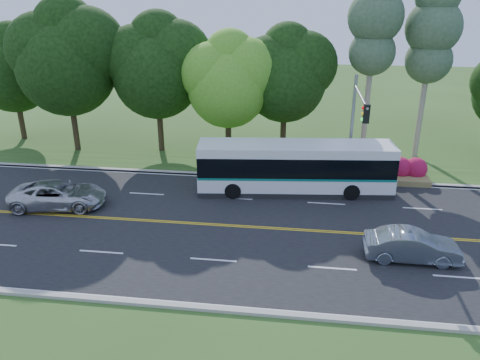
# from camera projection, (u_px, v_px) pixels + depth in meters

# --- Properties ---
(ground) EXTENTS (120.00, 120.00, 0.00)m
(ground) POSITION_uv_depth(u_px,v_px,m) (234.00, 226.00, 25.07)
(ground) COLOR #30501A
(ground) RESTS_ON ground
(road) EXTENTS (60.00, 14.00, 0.02)m
(road) POSITION_uv_depth(u_px,v_px,m) (234.00, 226.00, 25.07)
(road) COLOR black
(road) RESTS_ON ground
(curb_north) EXTENTS (60.00, 0.30, 0.15)m
(curb_north) POSITION_uv_depth(u_px,v_px,m) (249.00, 176.00, 31.61)
(curb_north) COLOR #A49F94
(curb_north) RESTS_ON ground
(curb_south) EXTENTS (60.00, 0.30, 0.15)m
(curb_south) POSITION_uv_depth(u_px,v_px,m) (209.00, 308.00, 18.48)
(curb_south) COLOR #A49F94
(curb_south) RESTS_ON ground
(grass_verge) EXTENTS (60.00, 4.00, 0.10)m
(grass_verge) POSITION_uv_depth(u_px,v_px,m) (252.00, 167.00, 33.32)
(grass_verge) COLOR #30501A
(grass_verge) RESTS_ON ground
(lane_markings) EXTENTS (57.60, 13.82, 0.00)m
(lane_markings) POSITION_uv_depth(u_px,v_px,m) (233.00, 226.00, 25.08)
(lane_markings) COLOR gold
(lane_markings) RESTS_ON road
(tree_row) EXTENTS (44.70, 9.10, 13.84)m
(tree_row) POSITION_uv_depth(u_px,v_px,m) (188.00, 64.00, 34.28)
(tree_row) COLOR black
(tree_row) RESTS_ON ground
(bougainvillea_hedge) EXTENTS (9.50, 2.25, 1.50)m
(bougainvillea_hedge) POSITION_uv_depth(u_px,v_px,m) (357.00, 167.00, 31.43)
(bougainvillea_hedge) COLOR maroon
(bougainvillea_hedge) RESTS_ON ground
(traffic_signal) EXTENTS (0.42, 6.10, 7.00)m
(traffic_signal) POSITION_uv_depth(u_px,v_px,m) (356.00, 120.00, 27.49)
(traffic_signal) COLOR gray
(traffic_signal) RESTS_ON ground
(transit_bus) EXTENTS (12.07, 3.78, 3.11)m
(transit_bus) POSITION_uv_depth(u_px,v_px,m) (295.00, 168.00, 28.78)
(transit_bus) COLOR white
(transit_bus) RESTS_ON road
(sedan) EXTENTS (4.36, 1.53, 1.44)m
(sedan) POSITION_uv_depth(u_px,v_px,m) (412.00, 246.00, 21.69)
(sedan) COLOR slate
(sedan) RESTS_ON road
(suv) EXTENTS (5.69, 3.26, 1.49)m
(suv) POSITION_uv_depth(u_px,v_px,m) (58.00, 195.00, 27.03)
(suv) COLOR #BABBBF
(suv) RESTS_ON road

